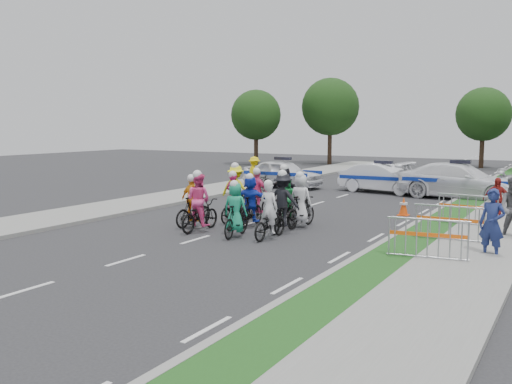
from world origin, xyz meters
The scene contains 32 objects.
ground centered at (0.00, 0.00, 0.00)m, with size 90.00×90.00×0.00m, color #28282B.
curb_right centered at (5.10, 5.00, 0.06)m, with size 0.20×60.00×0.12m, color gray.
grass_strip centered at (5.80, 5.00, 0.06)m, with size 1.20×60.00×0.11m, color #1F4D18.
sidewalk_right centered at (7.60, 5.00, 0.07)m, with size 2.40×60.00×0.13m, color gray.
sidewalk_left centered at (-6.50, 5.00, 0.07)m, with size 3.00×60.00×0.13m, color gray.
rider_0 centered at (1.84, 1.26, 0.60)m, with size 0.65×1.78×1.80m.
rider_1 centered at (0.83, 0.96, 0.69)m, with size 0.80×1.73×1.77m.
rider_2 centered at (-0.73, 1.22, 0.73)m, with size 0.84×1.96×1.99m.
rider_3 centered at (-1.36, 1.76, 0.69)m, with size 0.93×1.74×1.79m.
rider_4 centered at (1.67, 2.50, 0.77)m, with size 1.14×2.00×2.01m.
rider_5 centered at (0.30, 2.78, 0.77)m, with size 1.48×1.76×1.81m.
rider_6 centered at (-0.67, 3.26, 0.60)m, with size 0.67×1.81×1.83m.
rider_7 centered at (1.83, 3.47, 0.74)m, with size 0.83×1.84×1.89m.
rider_8 centered at (1.08, 3.92, 0.63)m, with size 0.75×1.68×1.66m.
rider_9 centered at (-0.39, 4.45, 0.72)m, with size 1.00×1.84×1.87m.
rider_10 centered at (-1.28, 4.37, 0.78)m, with size 1.19×2.06×2.03m.
rider_11 centered at (0.36, 5.16, 0.83)m, with size 1.60×1.91×1.98m.
police_car_0 centered at (-4.19, 13.86, 0.76)m, with size 1.79×4.45×1.52m, color white.
police_car_1 centered at (1.25, 14.35, 0.73)m, with size 1.55×4.45×1.47m, color white.
police_car_2 centered at (5.04, 13.84, 0.82)m, with size 2.30×5.65×1.64m, color white.
spectator_0 centered at (8.02, 1.83, 0.91)m, with size 0.66×0.44×1.82m, color navy.
spectator_2 centered at (7.34, 8.12, 0.78)m, with size 0.91×0.38×1.56m, color maroon.
marshal_hiviz centered at (-5.16, 12.44, 0.87)m, with size 1.12×0.64×1.74m, color yellow.
barrier_0 centered at (6.70, 0.57, 0.56)m, with size 2.00×0.50×1.12m, color #A5A8AD, non-canonical shape.
barrier_1 centered at (6.70, 3.19, 0.56)m, with size 2.00×0.50×1.12m, color #A5A8AD, non-canonical shape.
barrier_2 centered at (6.70, 6.11, 0.56)m, with size 2.00×0.50×1.12m, color #A5A8AD, non-canonical shape.
cone_0 centered at (4.14, 7.68, 0.34)m, with size 0.40×0.40×0.70m.
cone_1 centered at (7.00, 11.81, 0.34)m, with size 0.40×0.40×0.70m.
parked_bike centered at (-5.12, 12.91, 0.44)m, with size 0.58×1.67×0.88m, color black.
tree_0 centered at (-14.00, 28.00, 4.19)m, with size 4.20×4.20×6.30m.
tree_3 centered at (-9.00, 32.00, 4.89)m, with size 4.90×4.90×7.35m.
tree_4 centered at (3.00, 34.00, 4.19)m, with size 4.20×4.20×6.30m.
Camera 1 is at (9.94, -13.64, 3.46)m, focal length 40.00 mm.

